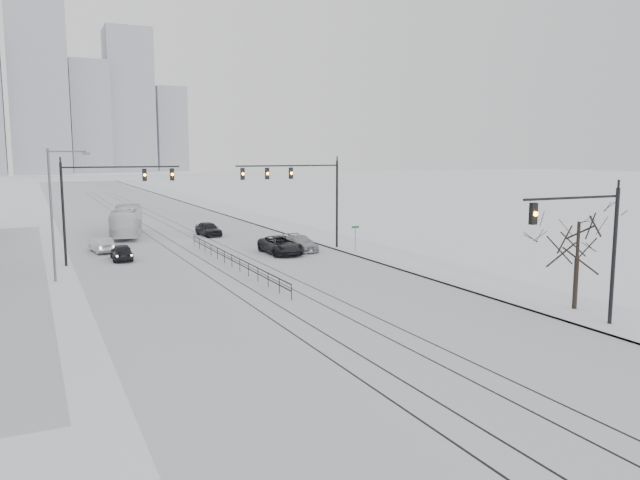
{
  "coord_description": "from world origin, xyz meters",
  "views": [
    {
      "loc": [
        -13.77,
        -15.5,
        8.69
      ],
      "look_at": [
        2.84,
        20.08,
        3.2
      ],
      "focal_mm": 35.0,
      "sensor_mm": 36.0,
      "label": 1
    }
  ],
  "objects": [
    {
      "name": "sedan_nb_right",
      "position": [
        7.97,
        35.21,
        0.68
      ],
      "size": [
        2.03,
        4.75,
        1.36
      ],
      "primitive_type": "imported",
      "rotation": [
        0.0,
        0.0,
        0.03
      ],
      "color": "#93969A",
      "rests_on": "ground"
    },
    {
      "name": "road",
      "position": [
        0.0,
        60.0,
        0.01
      ],
      "size": [
        22.0,
        260.0,
        0.02
      ],
      "primitive_type": "cube",
      "color": "silver",
      "rests_on": "ground"
    },
    {
      "name": "curb",
      "position": [
        11.05,
        60.0,
        0.06
      ],
      "size": [
        0.1,
        260.0,
        0.12
      ],
      "primitive_type": "cube",
      "color": "gray",
      "rests_on": "ground"
    },
    {
      "name": "bare_tree",
      "position": [
        13.2,
        9.0,
        4.49
      ],
      "size": [
        4.4,
        4.4,
        6.1
      ],
      "color": "black",
      "rests_on": "ground"
    },
    {
      "name": "sedan_sb_inner",
      "position": [
        -7.22,
        36.82,
        0.68
      ],
      "size": [
        1.74,
        4.03,
        1.36
      ],
      "primitive_type": "imported",
      "rotation": [
        0.0,
        0.0,
        3.11
      ],
      "color": "black",
      "rests_on": "ground"
    },
    {
      "name": "skyline",
      "position": [
        5.02,
        273.63,
        30.65
      ],
      "size": [
        96.0,
        48.0,
        72.0
      ],
      "color": "#9599A4",
      "rests_on": "ground"
    },
    {
      "name": "ground",
      "position": [
        0.0,
        0.0,
        0.0
      ],
      "size": [
        500.0,
        500.0,
        0.0
      ],
      "primitive_type": "plane",
      "color": "white",
      "rests_on": "ground"
    },
    {
      "name": "sedan_nb_front",
      "position": [
        5.7,
        34.24,
        0.77
      ],
      "size": [
        2.67,
        5.61,
        1.55
      ],
      "primitive_type": "imported",
      "rotation": [
        0.0,
        0.0,
        0.02
      ],
      "color": "black",
      "rests_on": "ground"
    },
    {
      "name": "traffic_mast_ne",
      "position": [
        8.15,
        34.99,
        5.76
      ],
      "size": [
        9.6,
        0.37,
        8.0
      ],
      "color": "black",
      "rests_on": "ground"
    },
    {
      "name": "sedan_sb_outer",
      "position": [
        -8.31,
        41.82,
        0.68
      ],
      "size": [
        2.02,
        4.3,
        1.36
      ],
      "primitive_type": "imported",
      "rotation": [
        0.0,
        0.0,
        3.28
      ],
      "color": "#B9BBC1",
      "rests_on": "ground"
    },
    {
      "name": "median_fence",
      "position": [
        0.0,
        30.0,
        0.53
      ],
      "size": [
        0.06,
        24.0,
        1.0
      ],
      "color": "black",
      "rests_on": "ground"
    },
    {
      "name": "street_light_west",
      "position": [
        -12.2,
        30.0,
        5.21
      ],
      "size": [
        2.73,
        0.25,
        9.0
      ],
      "color": "#595B60",
      "rests_on": "ground"
    },
    {
      "name": "tram_rails",
      "position": [
        -0.0,
        40.0,
        0.02
      ],
      "size": [
        5.3,
        180.0,
        0.01
      ],
      "color": "black",
      "rests_on": "ground"
    },
    {
      "name": "street_sign",
      "position": [
        11.8,
        32.0,
        1.61
      ],
      "size": [
        0.7,
        0.06,
        2.4
      ],
      "color": "#595B60",
      "rests_on": "ground"
    },
    {
      "name": "box_truck",
      "position": [
        -4.65,
        52.12,
        1.56
      ],
      "size": [
        4.83,
        11.53,
        3.13
      ],
      "primitive_type": "imported",
      "rotation": [
        0.0,
        0.0,
        2.94
      ],
      "color": "white",
      "rests_on": "ground"
    },
    {
      "name": "traffic_mast_nw",
      "position": [
        -8.52,
        36.0,
        5.57
      ],
      "size": [
        9.1,
        0.37,
        8.0
      ],
      "color": "black",
      "rests_on": "ground"
    },
    {
      "name": "sidewalk_east",
      "position": [
        13.5,
        60.0,
        0.08
      ],
      "size": [
        5.0,
        260.0,
        0.16
      ],
      "primitive_type": "cube",
      "color": "white",
      "rests_on": "ground"
    },
    {
      "name": "traffic_mast_near",
      "position": [
        10.79,
        6.0,
        4.56
      ],
      "size": [
        6.1,
        0.37,
        7.0
      ],
      "color": "black",
      "rests_on": "ground"
    },
    {
      "name": "sedan_nb_far",
      "position": [
        3.15,
        48.6,
        0.74
      ],
      "size": [
        2.21,
        4.52,
        1.48
      ],
      "primitive_type": "imported",
      "rotation": [
        0.0,
        0.0,
        0.11
      ],
      "color": "black",
      "rests_on": "ground"
    }
  ]
}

